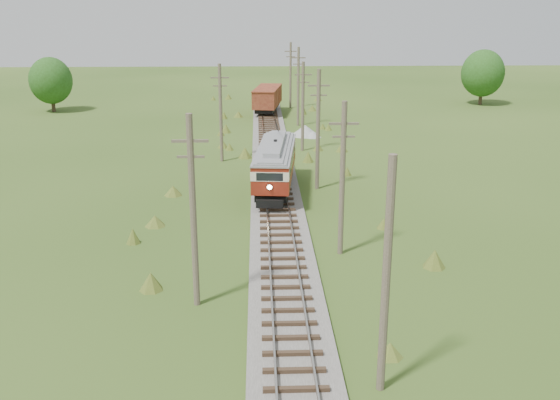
{
  "coord_description": "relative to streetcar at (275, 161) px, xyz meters",
  "views": [
    {
      "loc": [
        -1.27,
        -14.52,
        13.42
      ],
      "look_at": [
        0.0,
        20.63,
        2.37
      ],
      "focal_mm": 40.0,
      "sensor_mm": 36.0,
      "label": 1
    }
  ],
  "objects": [
    {
      "name": "utility_pole_r_4",
      "position": [
        3.0,
        13.91,
        1.91
      ],
      "size": [
        1.6,
        0.3,
        8.4
      ],
      "color": "brown",
      "rests_on": "ground"
    },
    {
      "name": "tree_mid_a",
      "position": [
        -28.0,
        37.91,
        1.61
      ],
      "size": [
        5.46,
        5.46,
        7.03
      ],
      "color": "#38281C",
      "rests_on": "ground"
    },
    {
      "name": "utility_pole_r_2",
      "position": [
        3.3,
        -12.09,
        2.01
      ],
      "size": [
        1.6,
        0.3,
        8.6
      ],
      "color": "brown",
      "rests_on": "ground"
    },
    {
      "name": "tree_mid_b",
      "position": [
        30.0,
        41.91,
        1.92
      ],
      "size": [
        5.88,
        5.88,
        7.57
      ],
      "color": "#38281C",
      "rests_on": "ground"
    },
    {
      "name": "railbed_main",
      "position": [
        0.0,
        3.91,
        -2.22
      ],
      "size": [
        3.6,
        96.0,
        0.57
      ],
      "color": "#605B54",
      "rests_on": "ground"
    },
    {
      "name": "utility_pole_r_3",
      "position": [
        3.2,
        0.91,
        2.22
      ],
      "size": [
        1.6,
        0.3,
        9.0
      ],
      "color": "brown",
      "rests_on": "ground"
    },
    {
      "name": "utility_pole_r_1",
      "position": [
        3.1,
        -25.09,
        1.99
      ],
      "size": [
        0.3,
        0.3,
        8.8
      ],
      "color": "brown",
      "rests_on": "ground"
    },
    {
      "name": "utility_pole_r_6",
      "position": [
        3.2,
        39.91,
        2.06
      ],
      "size": [
        1.6,
        0.3,
        8.7
      ],
      "color": "brown",
      "rests_on": "ground"
    },
    {
      "name": "gondola",
      "position": [
        0.0,
        34.76,
        -0.3
      ],
      "size": [
        4.05,
        8.95,
        2.86
      ],
      "rotation": [
        0.0,
        0.0,
        -0.15
      ],
      "color": "black",
      "rests_on": "ground"
    },
    {
      "name": "gravel_pile",
      "position": [
        3.91,
        20.87,
        -1.87
      ],
      "size": [
        3.17,
        3.36,
        1.15
      ],
      "color": "gray",
      "rests_on": "ground"
    },
    {
      "name": "streetcar",
      "position": [
        0.0,
        0.0,
        0.0
      ],
      "size": [
        3.64,
        11.18,
        5.06
      ],
      "rotation": [
        0.0,
        0.0,
        -0.1
      ],
      "color": "black",
      "rests_on": "ground"
    },
    {
      "name": "utility_pole_l_a",
      "position": [
        -4.2,
        -18.09,
        2.22
      ],
      "size": [
        1.6,
        0.3,
        9.0
      ],
      "color": "brown",
      "rests_on": "ground"
    },
    {
      "name": "utility_pole_l_b",
      "position": [
        -4.5,
        9.91,
        2.01
      ],
      "size": [
        1.6,
        0.3,
        8.6
      ],
      "color": "brown",
      "rests_on": "ground"
    },
    {
      "name": "utility_pole_r_5",
      "position": [
        3.4,
        26.91,
        2.17
      ],
      "size": [
        1.6,
        0.3,
        8.9
      ],
      "color": "brown",
      "rests_on": "ground"
    }
  ]
}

